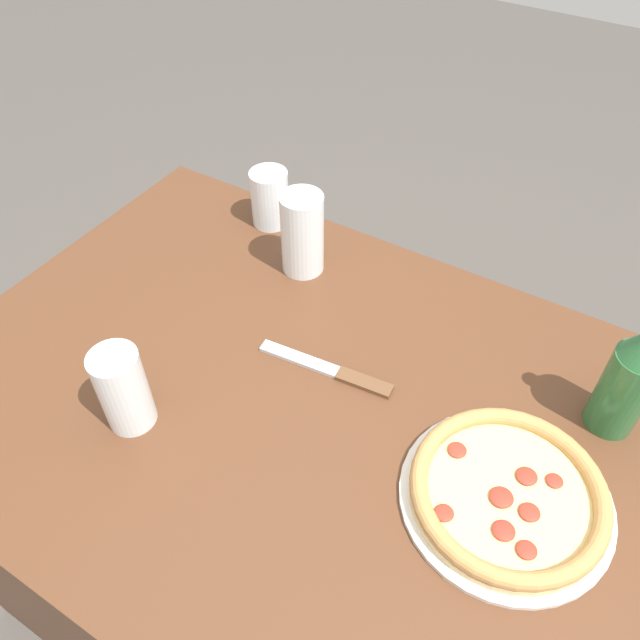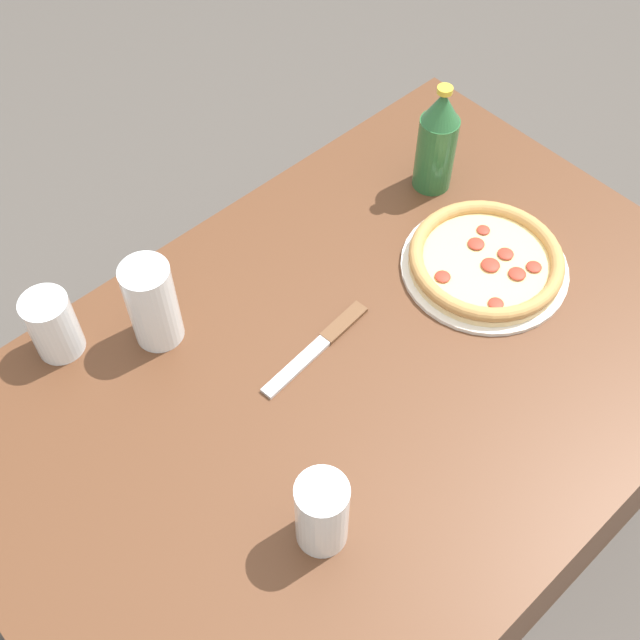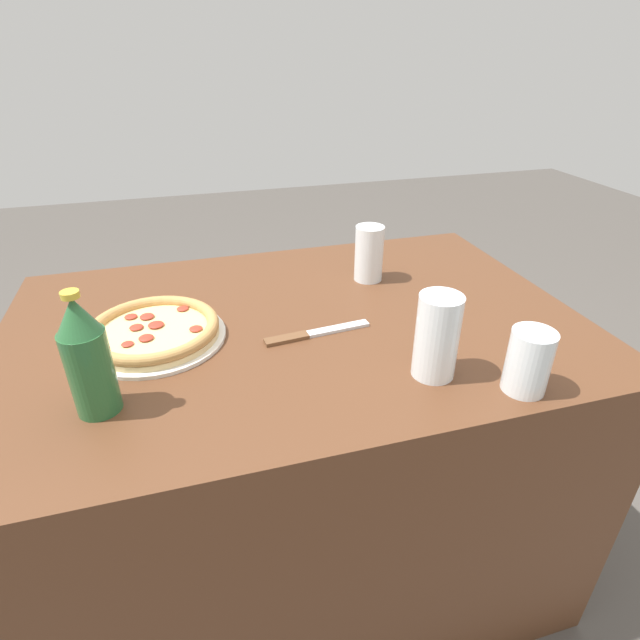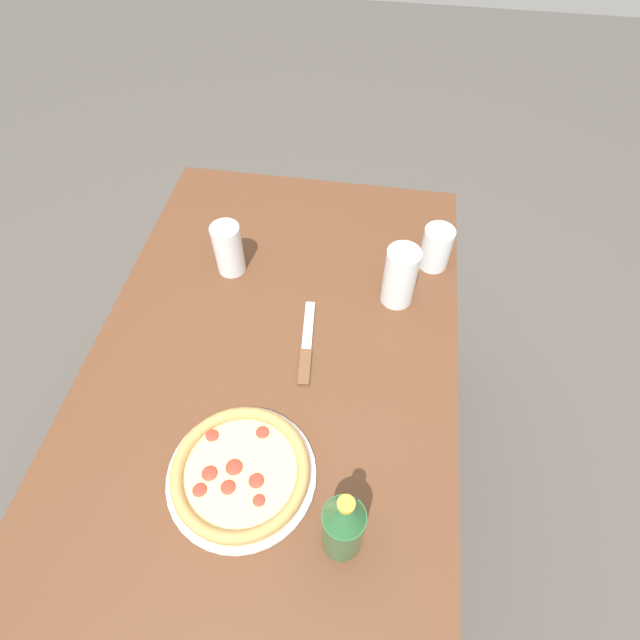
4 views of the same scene
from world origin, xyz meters
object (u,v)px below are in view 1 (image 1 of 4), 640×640
(glass_orange_juice, at_px, (270,199))
(glass_red_wine, at_px, (302,236))
(knife, at_px, (331,370))
(glass_water, at_px, (124,393))
(pizza_pepperoni, at_px, (508,492))
(beer_bottle, at_px, (631,378))

(glass_orange_juice, bearing_deg, glass_red_wine, 146.85)
(knife, bearing_deg, glass_water, 47.84)
(knife, bearing_deg, pizza_pepperoni, 167.58)
(glass_red_wine, relative_size, knife, 0.69)
(glass_orange_juice, distance_m, glass_water, 0.52)
(pizza_pepperoni, distance_m, knife, 0.32)
(pizza_pepperoni, bearing_deg, glass_water, 17.14)
(glass_water, xyz_separation_m, knife, (-0.21, -0.23, -0.06))
(pizza_pepperoni, xyz_separation_m, knife, (0.31, -0.07, -0.02))
(glass_red_wine, bearing_deg, knife, 132.26)
(glass_orange_juice, relative_size, glass_red_wine, 0.73)
(pizza_pepperoni, distance_m, glass_water, 0.55)
(pizza_pepperoni, height_order, knife, pizza_pepperoni)
(glass_red_wine, bearing_deg, pizza_pepperoni, 151.88)
(glass_red_wine, bearing_deg, glass_water, 85.36)
(glass_red_wine, height_order, beer_bottle, beer_bottle)
(beer_bottle, bearing_deg, glass_orange_juice, -11.65)
(glass_water, bearing_deg, knife, -132.16)
(pizza_pepperoni, bearing_deg, glass_orange_juice, -29.22)
(beer_bottle, height_order, knife, beer_bottle)
(glass_red_wine, height_order, glass_water, glass_red_wine)
(pizza_pepperoni, distance_m, glass_orange_juice, 0.71)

